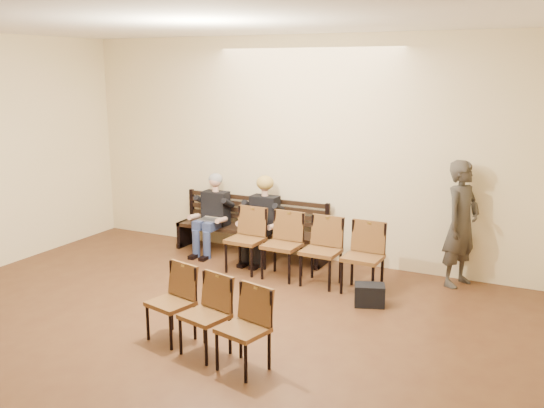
{
  "coord_description": "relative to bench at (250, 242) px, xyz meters",
  "views": [
    {
      "loc": [
        3.73,
        -3.7,
        3.0
      ],
      "look_at": [
        -0.14,
        4.05,
        1.05
      ],
      "focal_mm": 40.0,
      "sensor_mm": 36.0,
      "label": 1
    }
  ],
  "objects": [
    {
      "name": "chair_row_back",
      "position": [
        1.25,
        -3.3,
        0.21
      ],
      "size": [
        1.61,
        0.82,
        0.86
      ],
      "primitive_type": "cube",
      "rotation": [
        0.0,
        0.0,
        -0.23
      ],
      "color": "brown",
      "rests_on": "ground"
    },
    {
      "name": "seated_man",
      "position": [
        -0.63,
        -0.12,
        0.41
      ],
      "size": [
        0.53,
        0.73,
        1.28
      ],
      "primitive_type": null,
      "color": "black",
      "rests_on": "ground"
    },
    {
      "name": "room_walls",
      "position": [
        0.84,
        -3.86,
        2.31
      ],
      "size": [
        8.02,
        10.01,
        3.51
      ],
      "color": "beige",
      "rests_on": "ground"
    },
    {
      "name": "laptop",
      "position": [
        -0.59,
        -0.26,
        0.35
      ],
      "size": [
        0.39,
        0.34,
        0.26
      ],
      "primitive_type": "cube",
      "rotation": [
        0.0,
        0.0,
        0.18
      ],
      "color": "#B7B8BC",
      "rests_on": "bench"
    },
    {
      "name": "water_bottle",
      "position": [
        0.41,
        -0.35,
        0.33
      ],
      "size": [
        0.08,
        0.08,
        0.22
      ],
      "primitive_type": "cylinder",
      "rotation": [
        0.0,
        0.0,
        0.2
      ],
      "color": "silver",
      "rests_on": "bench"
    },
    {
      "name": "ground",
      "position": [
        0.84,
        -4.65,
        -0.23
      ],
      "size": [
        10.0,
        10.0,
        0.0
      ],
      "primitive_type": "plane",
      "color": "#56361D",
      "rests_on": "ground"
    },
    {
      "name": "seated_woman",
      "position": [
        0.28,
        -0.12,
        0.41
      ],
      "size": [
        0.54,
        0.75,
        1.26
      ],
      "primitive_type": null,
      "color": "black",
      "rests_on": "ground"
    },
    {
      "name": "passerby",
      "position": [
        3.29,
        0.1,
        0.8
      ],
      "size": [
        0.73,
        0.87,
        2.04
      ],
      "primitive_type": "imported",
      "rotation": [
        0.0,
        0.0,
        1.19
      ],
      "color": "#35312B",
      "rests_on": "ground"
    },
    {
      "name": "bag",
      "position": [
        2.41,
        -1.21,
        -0.08
      ],
      "size": [
        0.45,
        0.37,
        0.28
      ],
      "primitive_type": "cube",
      "rotation": [
        0.0,
        0.0,
        0.34
      ],
      "color": "black",
      "rests_on": "ground"
    },
    {
      "name": "chair_row_front",
      "position": [
        1.24,
        -0.76,
        0.26
      ],
      "size": [
        2.36,
        0.59,
        0.97
      ],
      "primitive_type": "cube",
      "rotation": [
        0.0,
        0.0,
        -0.03
      ],
      "color": "brown",
      "rests_on": "ground"
    },
    {
      "name": "bench",
      "position": [
        0.0,
        0.0,
        0.0
      ],
      "size": [
        2.6,
        0.9,
        0.45
      ],
      "primitive_type": "cube",
      "color": "black",
      "rests_on": "ground"
    }
  ]
}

